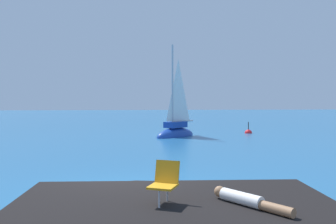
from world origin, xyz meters
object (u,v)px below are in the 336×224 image
at_px(beach_chair, 165,180).
at_px(marker_buoy, 248,133).
at_px(sailboat_near, 176,131).
at_px(person_sunbather, 247,200).

xyz_separation_m(beach_chair, marker_buoy, (8.04, 20.11, -1.01)).
height_order(beach_chair, marker_buoy, beach_chair).
bearing_deg(marker_buoy, beach_chair, -111.78).
height_order(sailboat_near, marker_buoy, sailboat_near).
xyz_separation_m(sailboat_near, person_sunbather, (-0.72, -18.46, 0.32)).
relative_size(person_sunbather, beach_chair, 1.90).
relative_size(sailboat_near, beach_chair, 8.69).
distance_m(beach_chair, marker_buoy, 21.68).
xyz_separation_m(person_sunbather, marker_buoy, (6.52, 20.44, -0.69)).
height_order(sailboat_near, beach_chair, sailboat_near).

